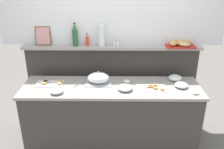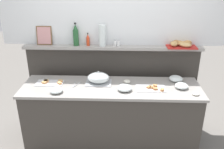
{
  "view_description": "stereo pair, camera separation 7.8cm",
  "coord_description": "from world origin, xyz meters",
  "px_view_note": "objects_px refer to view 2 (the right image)",
  "views": [
    {
      "loc": [
        0.04,
        -2.82,
        2.3
      ],
      "look_at": [
        0.01,
        0.1,
        1.03
      ],
      "focal_mm": 38.98,
      "sensor_mm": 36.0,
      "label": 1
    },
    {
      "loc": [
        0.12,
        -2.82,
        2.3
      ],
      "look_at": [
        0.01,
        0.1,
        1.03
      ],
      "focal_mm": 38.98,
      "sensor_mm": 36.0,
      "label": 2
    }
  ],
  "objects_px": {
    "pepper_shaker": "(118,43)",
    "water_carafe": "(102,35)",
    "sandwich_platter_side": "(152,88)",
    "framed_picture": "(44,35)",
    "condiment_bowl_red": "(196,94)",
    "bread_basket": "(181,44)",
    "glass_bowl_medium": "(56,90)",
    "wine_bottle_green": "(76,35)",
    "serving_tongs": "(76,85)",
    "salt_shaker": "(115,43)",
    "glass_bowl_large": "(125,88)",
    "glass_bowl_small": "(182,86)",
    "hot_sauce_bottle": "(88,40)",
    "sandwich_platter_rear": "(50,83)",
    "serving_cloche": "(98,78)",
    "condiment_bowl_teal": "(127,81)",
    "glass_bowl_extra": "(176,79)"
  },
  "relations": [
    {
      "from": "pepper_shaker",
      "to": "water_carafe",
      "type": "xyz_separation_m",
      "value": [
        -0.22,
        0.0,
        0.11
      ]
    },
    {
      "from": "sandwich_platter_side",
      "to": "framed_picture",
      "type": "bearing_deg",
      "value": 160.44
    },
    {
      "from": "condiment_bowl_red",
      "to": "bread_basket",
      "type": "distance_m",
      "value": 0.77
    },
    {
      "from": "glass_bowl_medium",
      "to": "bread_basket",
      "type": "relative_size",
      "value": 0.41
    },
    {
      "from": "condiment_bowl_red",
      "to": "wine_bottle_green",
      "type": "relative_size",
      "value": 0.27
    },
    {
      "from": "serving_tongs",
      "to": "salt_shaker",
      "type": "relative_size",
      "value": 2.15
    },
    {
      "from": "pepper_shaker",
      "to": "framed_picture",
      "type": "xyz_separation_m",
      "value": [
        -1.03,
        0.04,
        0.09
      ]
    },
    {
      "from": "glass_bowl_large",
      "to": "glass_bowl_small",
      "type": "relative_size",
      "value": 1.1
    },
    {
      "from": "condiment_bowl_red",
      "to": "hot_sauce_bottle",
      "type": "distance_m",
      "value": 1.58
    },
    {
      "from": "salt_shaker",
      "to": "framed_picture",
      "type": "bearing_deg",
      "value": 177.78
    },
    {
      "from": "sandwich_platter_rear",
      "to": "serving_cloche",
      "type": "xyz_separation_m",
      "value": [
        0.64,
        0.03,
        0.06
      ]
    },
    {
      "from": "glass_bowl_small",
      "to": "serving_tongs",
      "type": "bearing_deg",
      "value": 178.19
    },
    {
      "from": "sandwich_platter_side",
      "to": "salt_shaker",
      "type": "xyz_separation_m",
      "value": [
        -0.48,
        0.48,
        0.45
      ]
    },
    {
      "from": "glass_bowl_large",
      "to": "condiment_bowl_teal",
      "type": "xyz_separation_m",
      "value": [
        0.03,
        0.23,
        -0.02
      ]
    },
    {
      "from": "condiment_bowl_red",
      "to": "water_carafe",
      "type": "relative_size",
      "value": 0.29
    },
    {
      "from": "serving_tongs",
      "to": "water_carafe",
      "type": "relative_size",
      "value": 0.63
    },
    {
      "from": "salt_shaker",
      "to": "hot_sauce_bottle",
      "type": "bearing_deg",
      "value": 177.92
    },
    {
      "from": "serving_cloche",
      "to": "glass_bowl_extra",
      "type": "xyz_separation_m",
      "value": [
        1.04,
        0.11,
        -0.04
      ]
    },
    {
      "from": "glass_bowl_large",
      "to": "glass_bowl_small",
      "type": "xyz_separation_m",
      "value": [
        0.72,
        0.09,
        -0.0
      ]
    },
    {
      "from": "glass_bowl_medium",
      "to": "hot_sauce_bottle",
      "type": "relative_size",
      "value": 0.92
    },
    {
      "from": "bread_basket",
      "to": "glass_bowl_medium",
      "type": "bearing_deg",
      "value": -158.51
    },
    {
      "from": "glass_bowl_small",
      "to": "water_carafe",
      "type": "bearing_deg",
      "value": 156.7
    },
    {
      "from": "hot_sauce_bottle",
      "to": "pepper_shaker",
      "type": "relative_size",
      "value": 2.02
    },
    {
      "from": "glass_bowl_extra",
      "to": "salt_shaker",
      "type": "distance_m",
      "value": 0.96
    },
    {
      "from": "sandwich_platter_side",
      "to": "glass_bowl_large",
      "type": "relative_size",
      "value": 1.98
    },
    {
      "from": "serving_cloche",
      "to": "condiment_bowl_teal",
      "type": "height_order",
      "value": "serving_cloche"
    },
    {
      "from": "serving_tongs",
      "to": "hot_sauce_bottle",
      "type": "relative_size",
      "value": 1.06
    },
    {
      "from": "sandwich_platter_side",
      "to": "water_carafe",
      "type": "height_order",
      "value": "water_carafe"
    },
    {
      "from": "salt_shaker",
      "to": "pepper_shaker",
      "type": "xyz_separation_m",
      "value": [
        0.04,
        0.0,
        0.0
      ]
    },
    {
      "from": "hot_sauce_bottle",
      "to": "framed_picture",
      "type": "relative_size",
      "value": 0.67
    },
    {
      "from": "condiment_bowl_teal",
      "to": "bread_basket",
      "type": "bearing_deg",
      "value": 22.87
    },
    {
      "from": "water_carafe",
      "to": "sandwich_platter_rear",
      "type": "bearing_deg",
      "value": -151.67
    },
    {
      "from": "serving_tongs",
      "to": "pepper_shaker",
      "type": "height_order",
      "value": "pepper_shaker"
    },
    {
      "from": "glass_bowl_medium",
      "to": "salt_shaker",
      "type": "distance_m",
      "value": 1.03
    },
    {
      "from": "glass_bowl_large",
      "to": "glass_bowl_medium",
      "type": "distance_m",
      "value": 0.84
    },
    {
      "from": "glass_bowl_small",
      "to": "pepper_shaker",
      "type": "bearing_deg",
      "value": 151.29
    },
    {
      "from": "serving_tongs",
      "to": "pepper_shaker",
      "type": "distance_m",
      "value": 0.82
    },
    {
      "from": "sandwich_platter_side",
      "to": "glass_bowl_extra",
      "type": "relative_size",
      "value": 1.99
    },
    {
      "from": "sandwich_platter_rear",
      "to": "glass_bowl_medium",
      "type": "height_order",
      "value": "glass_bowl_medium"
    },
    {
      "from": "glass_bowl_small",
      "to": "serving_tongs",
      "type": "xyz_separation_m",
      "value": [
        -1.36,
        0.04,
        -0.03
      ]
    },
    {
      "from": "glass_bowl_small",
      "to": "water_carafe",
      "type": "height_order",
      "value": "water_carafe"
    },
    {
      "from": "serving_tongs",
      "to": "bread_basket",
      "type": "distance_m",
      "value": 1.53
    },
    {
      "from": "pepper_shaker",
      "to": "framed_picture",
      "type": "relative_size",
      "value": 0.33
    },
    {
      "from": "hot_sauce_bottle",
      "to": "pepper_shaker",
      "type": "bearing_deg",
      "value": -1.86
    },
    {
      "from": "glass_bowl_large",
      "to": "wine_bottle_green",
      "type": "height_order",
      "value": "wine_bottle_green"
    },
    {
      "from": "serving_cloche",
      "to": "glass_bowl_medium",
      "type": "height_order",
      "value": "serving_cloche"
    },
    {
      "from": "condiment_bowl_red",
      "to": "pepper_shaker",
      "type": "distance_m",
      "value": 1.21
    },
    {
      "from": "water_carafe",
      "to": "pepper_shaker",
      "type": "bearing_deg",
      "value": -0.0
    },
    {
      "from": "glass_bowl_extra",
      "to": "wine_bottle_green",
      "type": "distance_m",
      "value": 1.49
    },
    {
      "from": "sandwich_platter_rear",
      "to": "serving_tongs",
      "type": "bearing_deg",
      "value": -6.11
    }
  ]
}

